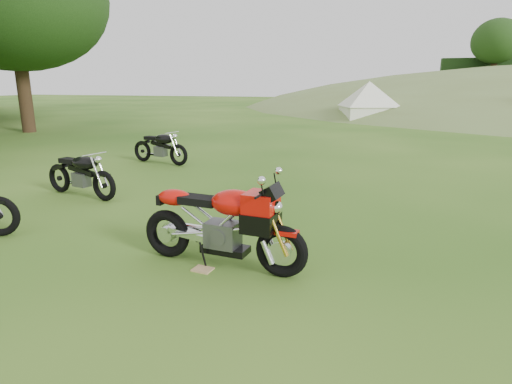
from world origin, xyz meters
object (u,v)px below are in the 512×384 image
(vintage_moto_c, at_px, (80,173))
(tent_left, at_px, (369,100))
(plywood_board, at_px, (203,269))
(sport_motorcycle, at_px, (221,218))
(vintage_moto_d, at_px, (160,146))

(vintage_moto_c, xyz_separation_m, tent_left, (4.67, 18.97, 0.71))
(plywood_board, xyz_separation_m, vintage_moto_c, (-3.60, 2.46, 0.47))
(sport_motorcycle, height_order, tent_left, tent_left)
(sport_motorcycle, relative_size, tent_left, 0.75)
(sport_motorcycle, height_order, vintage_moto_d, sport_motorcycle)
(plywood_board, bearing_deg, vintage_moto_d, 122.51)
(sport_motorcycle, relative_size, vintage_moto_c, 1.13)
(vintage_moto_d, bearing_deg, sport_motorcycle, -42.09)
(sport_motorcycle, distance_m, vintage_moto_c, 4.41)
(plywood_board, bearing_deg, sport_motorcycle, 47.00)
(vintage_moto_c, distance_m, tent_left, 19.55)
(vintage_moto_c, relative_size, vintage_moto_d, 1.00)
(sport_motorcycle, bearing_deg, vintage_moto_d, 130.65)
(sport_motorcycle, bearing_deg, plywood_board, -126.87)
(plywood_board, xyz_separation_m, tent_left, (1.07, 21.43, 1.18))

